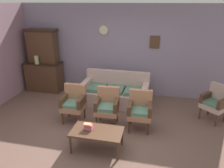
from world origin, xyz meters
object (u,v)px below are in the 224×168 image
(vase_on_cabinet, at_px, (37,60))
(floral_couch, at_px, (116,93))
(side_cabinet, at_px, (45,76))
(coffee_table, at_px, (97,133))
(book_stack_on_table, at_px, (88,127))
(armchair_row_middle, at_px, (107,105))
(armchair_by_doorway, at_px, (74,102))
(wingback_chair_by_fireplace, at_px, (216,101))
(armchair_near_couch_end, at_px, (140,109))

(vase_on_cabinet, relative_size, floral_couch, 0.14)
(side_cabinet, distance_m, coffee_table, 3.57)
(coffee_table, xyz_separation_m, book_stack_on_table, (-0.17, -0.00, 0.11))
(armchair_row_middle, relative_size, book_stack_on_table, 5.24)
(armchair_by_doorway, bearing_deg, book_stack_on_table, -54.12)
(armchair_row_middle, distance_m, coffee_table, 0.96)
(side_cabinet, height_order, coffee_table, side_cabinet)
(wingback_chair_by_fireplace, bearing_deg, armchair_row_middle, -163.01)
(wingback_chair_by_fireplace, height_order, coffee_table, wingback_chair_by_fireplace)
(book_stack_on_table, bearing_deg, armchair_near_couch_end, 45.78)
(side_cabinet, relative_size, armchair_by_doorway, 1.28)
(floral_couch, height_order, armchair_row_middle, same)
(armchair_near_couch_end, height_order, wingback_chair_by_fireplace, same)
(vase_on_cabinet, bearing_deg, wingback_chair_by_fireplace, -7.39)
(armchair_by_doorway, distance_m, armchair_row_middle, 0.83)
(armchair_near_couch_end, bearing_deg, vase_on_cabinet, 156.62)
(armchair_by_doorway, xyz_separation_m, armchair_row_middle, (0.83, 0.01, 0.00))
(armchair_row_middle, bearing_deg, wingback_chair_by_fireplace, 16.99)
(coffee_table, bearing_deg, armchair_row_middle, 91.38)
(vase_on_cabinet, distance_m, armchair_near_couch_end, 3.68)
(wingback_chair_by_fireplace, xyz_separation_m, book_stack_on_table, (-2.64, -1.71, -0.01))
(floral_couch, bearing_deg, side_cabinet, 168.62)
(vase_on_cabinet, bearing_deg, armchair_row_middle, -28.82)
(side_cabinet, xyz_separation_m, armchair_near_couch_end, (3.24, -1.62, 0.03))
(armchair_row_middle, xyz_separation_m, armchair_near_couch_end, (0.76, -0.02, 0.00))
(floral_couch, xyz_separation_m, armchair_near_couch_end, (0.79, -1.13, 0.17))
(floral_couch, distance_m, book_stack_on_table, 2.07)
(floral_couch, distance_m, armchair_near_couch_end, 1.39)
(side_cabinet, height_order, wingback_chair_by_fireplace, side_cabinet)
(vase_on_cabinet, xyz_separation_m, floral_couch, (2.55, -0.32, -0.73))
(side_cabinet, distance_m, wingback_chair_by_fireplace, 5.05)
(armchair_by_doorway, xyz_separation_m, wingback_chair_by_fireplace, (3.32, 0.77, 0.00))
(vase_on_cabinet, distance_m, coffee_table, 3.59)
(side_cabinet, height_order, armchair_near_couch_end, side_cabinet)
(armchair_by_doorway, bearing_deg, wingback_chair_by_fireplace, 13.11)
(armchair_near_couch_end, bearing_deg, wingback_chair_by_fireplace, 24.30)
(floral_couch, xyz_separation_m, armchair_by_doorway, (-0.79, -1.12, 0.17))
(armchair_row_middle, xyz_separation_m, book_stack_on_table, (-0.15, -0.95, -0.01))
(side_cabinet, bearing_deg, wingback_chair_by_fireplace, -9.52)
(floral_couch, bearing_deg, armchair_row_middle, -88.21)
(side_cabinet, bearing_deg, floral_couch, -11.38)
(armchair_by_doorway, bearing_deg, armchair_near_couch_end, -0.43)
(floral_couch, bearing_deg, armchair_near_couch_end, -54.93)
(floral_couch, height_order, book_stack_on_table, floral_couch)
(armchair_row_middle, bearing_deg, armchair_by_doorway, -179.24)
(side_cabinet, xyz_separation_m, armchair_row_middle, (2.48, -1.60, 0.03))
(side_cabinet, xyz_separation_m, book_stack_on_table, (2.34, -2.55, 0.02))
(armchair_row_middle, bearing_deg, floral_couch, 91.79)
(floral_couch, relative_size, armchair_row_middle, 2.04)
(vase_on_cabinet, xyz_separation_m, armchair_near_couch_end, (3.34, -1.45, -0.56))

